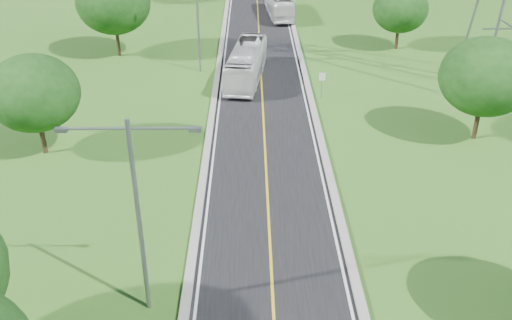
{
  "coord_description": "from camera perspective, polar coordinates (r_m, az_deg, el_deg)",
  "views": [
    {
      "loc": [
        -1.05,
        -8.76,
        19.59
      ],
      "look_at": [
        -0.74,
        21.26,
        3.0
      ],
      "focal_mm": 40.0,
      "sensor_mm": 36.0,
      "label": 1
    }
  ],
  "objects": [
    {
      "name": "streetlight_near_left",
      "position": [
        25.33,
        -11.8,
        -4.36
      ],
      "size": [
        5.9,
        0.25,
        10.0
      ],
      "color": "slate",
      "rests_on": "ground"
    },
    {
      "name": "tree_rb",
      "position": [
        44.8,
        22.02,
        7.73
      ],
      "size": [
        6.72,
        6.72,
        7.82
      ],
      "color": "black",
      "rests_on": "ground"
    },
    {
      "name": "speed_limit_sign",
      "position": [
        50.47,
        6.61,
        7.85
      ],
      "size": [
        0.55,
        0.09,
        2.4
      ],
      "color": "slate",
      "rests_on": "ground"
    },
    {
      "name": "streetlight_mid_left",
      "position": [
        55.68,
        -5.87,
        14.59
      ],
      "size": [
        5.9,
        0.25,
        10.0
      ],
      "color": "slate",
      "rests_on": "ground"
    },
    {
      "name": "ground",
      "position": [
        71.5,
        0.27,
        13.02
      ],
      "size": [
        260.0,
        260.0,
        0.0
      ],
      "primitive_type": "plane",
      "color": "#2F5A19",
      "rests_on": "ground"
    },
    {
      "name": "tree_lb",
      "position": [
        42.4,
        -21.33,
        6.26
      ],
      "size": [
        6.3,
        6.3,
        7.33
      ],
      "color": "black",
      "rests_on": "ground"
    },
    {
      "name": "curb_right",
      "position": [
        77.44,
        3.45,
        14.3
      ],
      "size": [
        0.5,
        150.0,
        0.22
      ],
      "primitive_type": "cube",
      "color": "gray",
      "rests_on": "ground"
    },
    {
      "name": "tree_lc",
      "position": [
        62.0,
        -14.08,
        15.03
      ],
      "size": [
        7.56,
        7.56,
        8.79
      ],
      "color": "black",
      "rests_on": "ground"
    },
    {
      "name": "tree_rc",
      "position": [
        64.67,
        14.24,
        14.43
      ],
      "size": [
        5.88,
        5.88,
        6.84
      ],
      "color": "black",
      "rests_on": "ground"
    },
    {
      "name": "bus_inbound",
      "position": [
        54.39,
        -0.96,
        9.65
      ],
      "size": [
        4.17,
        11.59,
        3.16
      ],
      "primitive_type": "imported",
      "rotation": [
        0.0,
        0.0,
        -0.14
      ],
      "color": "silver",
      "rests_on": "road"
    },
    {
      "name": "curb_left",
      "position": [
        77.32,
        -3.05,
        14.29
      ],
      "size": [
        0.5,
        150.0,
        0.22
      ],
      "primitive_type": "cube",
      "color": "gray",
      "rests_on": "ground"
    },
    {
      "name": "bus_outbound",
      "position": [
        76.61,
        2.31,
        15.3
      ],
      "size": [
        3.42,
        11.03,
        3.02
      ],
      "primitive_type": "imported",
      "rotation": [
        0.0,
        0.0,
        3.22
      ],
      "color": "silver",
      "rests_on": "road"
    },
    {
      "name": "road",
      "position": [
        77.28,
        0.2,
        14.26
      ],
      "size": [
        8.0,
        150.0,
        0.06
      ],
      "primitive_type": "cube",
      "color": "black",
      "rests_on": "ground"
    }
  ]
}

